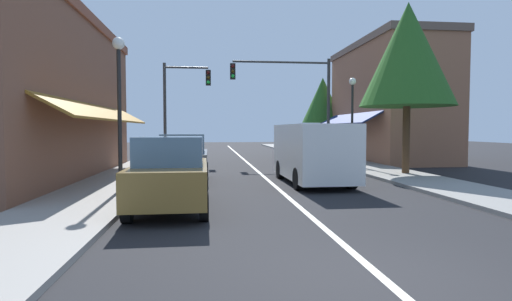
% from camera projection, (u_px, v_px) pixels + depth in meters
% --- Properties ---
extents(ground_plane, '(80.00, 80.00, 0.00)m').
position_uv_depth(ground_plane, '(249.00, 164.00, 23.03)').
color(ground_plane, black).
extents(sidewalk_left, '(2.60, 56.00, 0.12)m').
position_uv_depth(sidewalk_left, '(148.00, 164.00, 22.40)').
color(sidewalk_left, gray).
rests_on(sidewalk_left, ground).
extents(sidewalk_right, '(2.60, 56.00, 0.12)m').
position_uv_depth(sidewalk_right, '(345.00, 162.00, 23.65)').
color(sidewalk_right, gray).
rests_on(sidewalk_right, ground).
extents(lane_center_stripe, '(0.14, 52.00, 0.01)m').
position_uv_depth(lane_center_stripe, '(249.00, 164.00, 23.03)').
color(lane_center_stripe, silver).
rests_on(lane_center_stripe, ground).
extents(storefront_left_block, '(6.90, 14.20, 6.47)m').
position_uv_depth(storefront_left_block, '(15.00, 95.00, 15.82)').
color(storefront_left_block, brown).
rests_on(storefront_left_block, ground).
extents(storefront_right_block, '(5.49, 10.20, 7.30)m').
position_uv_depth(storefront_right_block, '(388.00, 102.00, 25.83)').
color(storefront_right_block, '#8E5B42').
rests_on(storefront_right_block, ground).
extents(parked_car_nearest_left, '(1.82, 4.12, 1.77)m').
position_uv_depth(parked_car_nearest_left, '(171.00, 174.00, 9.95)').
color(parked_car_nearest_left, brown).
rests_on(parked_car_nearest_left, ground).
extents(parked_car_second_left, '(1.78, 4.10, 1.77)m').
position_uv_depth(parked_car_second_left, '(184.00, 158.00, 15.29)').
color(parked_car_second_left, '#4C5156').
rests_on(parked_car_second_left, ground).
extents(van_in_lane, '(2.06, 5.21, 2.12)m').
position_uv_depth(van_in_lane, '(312.00, 151.00, 14.88)').
color(van_in_lane, silver).
rests_on(van_in_lane, ground).
extents(traffic_signal_mast_arm, '(5.90, 0.50, 6.09)m').
position_uv_depth(traffic_signal_mast_arm, '(295.00, 91.00, 24.13)').
color(traffic_signal_mast_arm, '#333333').
rests_on(traffic_signal_mast_arm, ground).
extents(traffic_signal_left_corner, '(2.79, 0.50, 5.83)m').
position_uv_depth(traffic_signal_left_corner, '(180.00, 98.00, 24.35)').
color(traffic_signal_left_corner, '#333333').
rests_on(traffic_signal_left_corner, ground).
extents(street_lamp_left_near, '(0.36, 0.36, 4.65)m').
position_uv_depth(street_lamp_left_near, '(119.00, 89.00, 12.25)').
color(street_lamp_left_near, black).
rests_on(street_lamp_left_near, ground).
extents(street_lamp_right_mid, '(0.36, 0.36, 4.53)m').
position_uv_depth(street_lamp_right_mid, '(352.00, 107.00, 20.82)').
color(street_lamp_right_mid, black).
rests_on(street_lamp_right_mid, ground).
extents(tree_right_near, '(3.87, 3.87, 7.16)m').
position_uv_depth(tree_right_near, '(408.00, 55.00, 17.03)').
color(tree_right_near, '#4C331E').
rests_on(tree_right_near, ground).
extents(tree_right_far, '(3.10, 3.10, 5.86)m').
position_uv_depth(tree_right_far, '(323.00, 100.00, 31.45)').
color(tree_right_far, '#4C331E').
rests_on(tree_right_far, ground).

